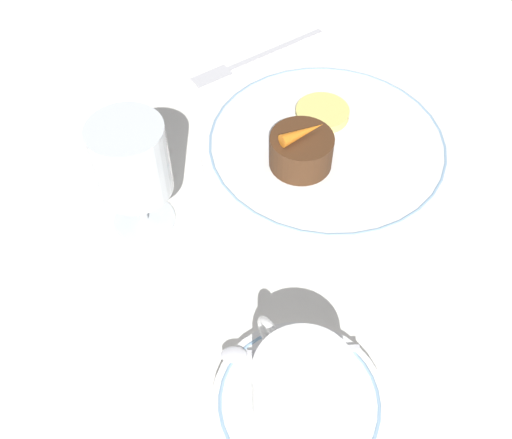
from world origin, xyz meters
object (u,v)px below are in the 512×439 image
dinner_plate (326,145)px  fork (246,62)px  coffee_cup (302,386)px  dessert_cake (303,153)px  wine_glass (132,165)px

dinner_plate → fork: 0.18m
coffee_cup → dessert_cake: coffee_cup is taller
dinner_plate → wine_glass: bearing=88.0°
wine_glass → fork: wine_glass is taller
wine_glass → dessert_cake: 0.18m
fork → dessert_cake: bearing=168.0°
coffee_cup → fork: coffee_cup is taller
dinner_plate → fork: size_ratio=1.41×
dinner_plate → wine_glass: 0.23m
dinner_plate → dessert_cake: size_ratio=4.20×
dinner_plate → coffee_cup: size_ratio=2.67×
coffee_cup → dessert_cake: bearing=-32.8°
dinner_plate → coffee_cup: (-0.23, 0.18, 0.03)m
dinner_plate → coffee_cup: 0.30m
dessert_cake → fork: bearing=-12.0°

